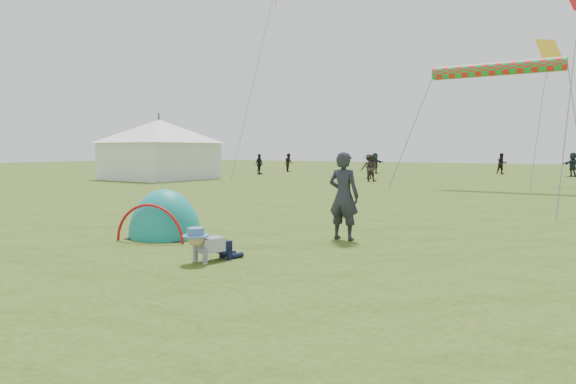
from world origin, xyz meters
The scene contains 14 objects.
ground centered at (0.00, 0.00, 0.00)m, with size 140.00×140.00×0.00m, color #2C4D10.
crawling_toddler centered at (0.63, 0.25, 0.30)m, with size 0.56×0.80×0.61m, color black, non-canonical shape.
popup_tent centered at (-1.77, 1.59, 0.00)m, with size 1.60×1.32×2.08m, color #098774.
standing_adult centered at (1.60, 3.37, 0.92)m, with size 0.67×0.44×1.83m, color #252631.
event_marquee centered at (-18.40, 17.15, 2.04)m, with size 5.94×5.94×4.08m, color white, non-canonical shape.
crowd_person_1 centered at (-6.00, 22.28, 0.79)m, with size 0.77×0.60×1.59m, color #3F302C.
crowd_person_2 centered at (-16.80, 25.84, 0.79)m, with size 0.93×0.39×1.58m, color black.
crowd_person_5 centered at (-9.89, 32.08, 0.83)m, with size 1.53×0.49×1.65m, color #1C2336.
crowd_person_7 centered at (-17.55, 31.25, 0.80)m, with size 0.77×0.60×1.59m, color black.
crowd_person_9 centered at (-7.15, 24.63, 0.80)m, with size 1.04×0.60×1.60m, color black.
crowd_person_11 centered at (3.75, 34.91, 0.86)m, with size 1.59×0.51×1.71m, color #262E3A.
crowd_person_13 centered at (-1.17, 36.42, 0.82)m, with size 0.79×0.62×1.63m, color black.
rainbow_tube_kite centered at (1.35, 19.90, 5.69)m, with size 0.64×0.64×5.95m, color red.
diamond_kite_1 centered at (2.98, 25.11, 7.32)m, with size 1.29×1.29×0.00m, color yellow.
Camera 1 is at (6.34, -6.16, 1.87)m, focal length 32.00 mm.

